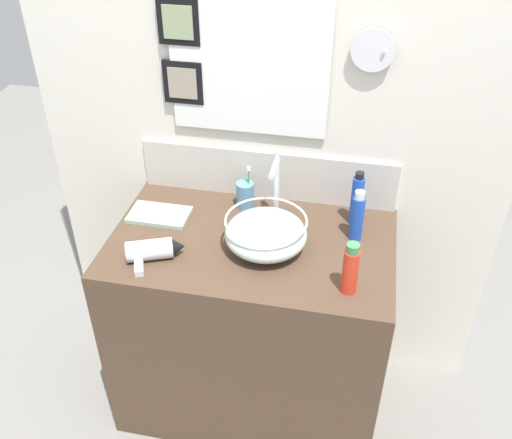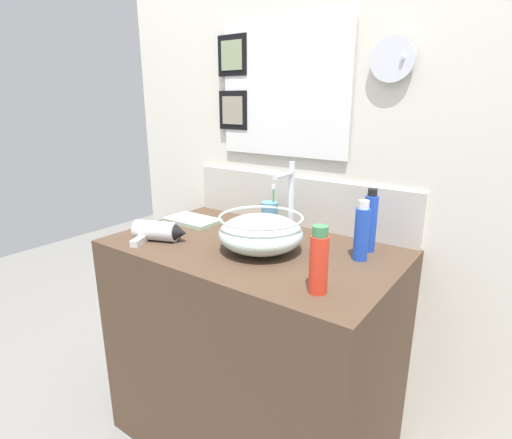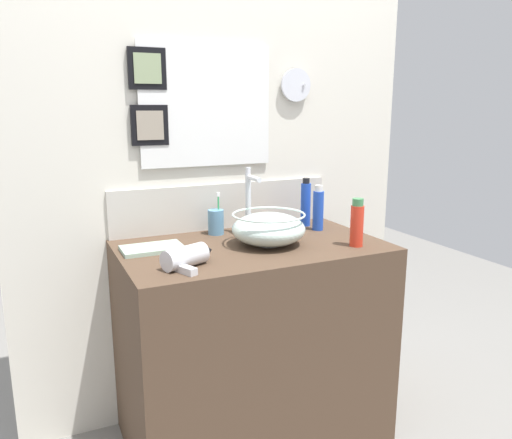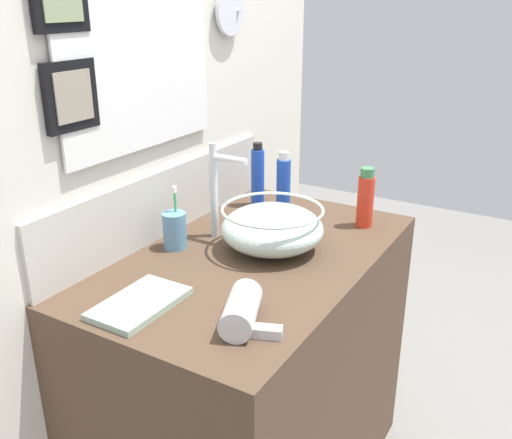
{
  "view_description": "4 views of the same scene",
  "coord_description": "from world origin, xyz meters",
  "px_view_note": "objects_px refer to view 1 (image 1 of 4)",
  "views": [
    {
      "loc": [
        0.35,
        -1.59,
        2.11
      ],
      "look_at": [
        0.02,
        0.0,
        0.95
      ],
      "focal_mm": 40.0,
      "sensor_mm": 36.0,
      "label": 1
    },
    {
      "loc": [
        0.8,
        -1.08,
        1.35
      ],
      "look_at": [
        0.02,
        0.0,
        0.95
      ],
      "focal_mm": 28.0,
      "sensor_mm": 36.0,
      "label": 2
    },
    {
      "loc": [
        -0.79,
        -1.73,
        1.38
      ],
      "look_at": [
        0.02,
        0.0,
        0.95
      ],
      "focal_mm": 35.0,
      "sensor_mm": 36.0,
      "label": 3
    },
    {
      "loc": [
        -1.24,
        -0.74,
        1.53
      ],
      "look_at": [
        0.02,
        0.0,
        0.95
      ],
      "focal_mm": 40.0,
      "sensor_mm": 36.0,
      "label": 4
    }
  ],
  "objects_px": {
    "hand_towel": "(159,215)",
    "shampoo_bottle": "(350,269)",
    "hair_drier": "(154,250)",
    "lotion_bottle": "(357,217)",
    "faucet": "(276,182)",
    "soap_dispenser": "(357,200)",
    "glass_bowl_sink": "(266,233)",
    "toothbrush_cup": "(245,195)"
  },
  "relations": [
    {
      "from": "hair_drier",
      "to": "hand_towel",
      "type": "xyz_separation_m",
      "value": [
        -0.07,
        0.24,
        -0.03
      ]
    },
    {
      "from": "faucet",
      "to": "lotion_bottle",
      "type": "relative_size",
      "value": 1.43
    },
    {
      "from": "glass_bowl_sink",
      "to": "toothbrush_cup",
      "type": "xyz_separation_m",
      "value": [
        -0.13,
        0.25,
        -0.01
      ]
    },
    {
      "from": "toothbrush_cup",
      "to": "shampoo_bottle",
      "type": "bearing_deg",
      "value": -43.34
    },
    {
      "from": "lotion_bottle",
      "to": "soap_dispenser",
      "type": "bearing_deg",
      "value": 94.97
    },
    {
      "from": "toothbrush_cup",
      "to": "lotion_bottle",
      "type": "distance_m",
      "value": 0.45
    },
    {
      "from": "glass_bowl_sink",
      "to": "soap_dispenser",
      "type": "distance_m",
      "value": 0.37
    },
    {
      "from": "lotion_bottle",
      "to": "faucet",
      "type": "bearing_deg",
      "value": 169.55
    },
    {
      "from": "glass_bowl_sink",
      "to": "soap_dispenser",
      "type": "height_order",
      "value": "soap_dispenser"
    },
    {
      "from": "glass_bowl_sink",
      "to": "faucet",
      "type": "height_order",
      "value": "faucet"
    },
    {
      "from": "faucet",
      "to": "shampoo_bottle",
      "type": "xyz_separation_m",
      "value": [
        0.3,
        -0.35,
        -0.07
      ]
    },
    {
      "from": "hair_drier",
      "to": "lotion_bottle",
      "type": "xyz_separation_m",
      "value": [
        0.67,
        0.26,
        0.06
      ]
    },
    {
      "from": "faucet",
      "to": "hand_towel",
      "type": "relative_size",
      "value": 1.25
    },
    {
      "from": "shampoo_bottle",
      "to": "faucet",
      "type": "bearing_deg",
      "value": 131.19
    },
    {
      "from": "toothbrush_cup",
      "to": "hair_drier",
      "type": "bearing_deg",
      "value": -122.35
    },
    {
      "from": "toothbrush_cup",
      "to": "lotion_bottle",
      "type": "height_order",
      "value": "lotion_bottle"
    },
    {
      "from": "hair_drier",
      "to": "glass_bowl_sink",
      "type": "bearing_deg",
      "value": 19.75
    },
    {
      "from": "hair_drier",
      "to": "faucet",
      "type": "bearing_deg",
      "value": 40.65
    },
    {
      "from": "soap_dispenser",
      "to": "glass_bowl_sink",
      "type": "bearing_deg",
      "value": -143.23
    },
    {
      "from": "lotion_bottle",
      "to": "hand_towel",
      "type": "height_order",
      "value": "lotion_bottle"
    },
    {
      "from": "glass_bowl_sink",
      "to": "hand_towel",
      "type": "xyz_separation_m",
      "value": [
        -0.44,
        0.11,
        -0.06
      ]
    },
    {
      "from": "hand_towel",
      "to": "soap_dispenser",
      "type": "bearing_deg",
      "value": 8.64
    },
    {
      "from": "glass_bowl_sink",
      "to": "hand_towel",
      "type": "height_order",
      "value": "glass_bowl_sink"
    },
    {
      "from": "hair_drier",
      "to": "lotion_bottle",
      "type": "distance_m",
      "value": 0.73
    },
    {
      "from": "lotion_bottle",
      "to": "hand_towel",
      "type": "relative_size",
      "value": 0.87
    },
    {
      "from": "toothbrush_cup",
      "to": "lotion_bottle",
      "type": "relative_size",
      "value": 0.9
    },
    {
      "from": "faucet",
      "to": "soap_dispenser",
      "type": "relative_size",
      "value": 1.3
    },
    {
      "from": "faucet",
      "to": "hand_towel",
      "type": "xyz_separation_m",
      "value": [
        -0.44,
        -0.07,
        -0.16
      ]
    },
    {
      "from": "toothbrush_cup",
      "to": "soap_dispenser",
      "type": "distance_m",
      "value": 0.43
    },
    {
      "from": "soap_dispenser",
      "to": "hand_towel",
      "type": "height_order",
      "value": "soap_dispenser"
    },
    {
      "from": "glass_bowl_sink",
      "to": "hair_drier",
      "type": "xyz_separation_m",
      "value": [
        -0.37,
        -0.13,
        -0.03
      ]
    },
    {
      "from": "faucet",
      "to": "toothbrush_cup",
      "type": "bearing_deg",
      "value": 154.46
    },
    {
      "from": "shampoo_bottle",
      "to": "lotion_bottle",
      "type": "xyz_separation_m",
      "value": [
        0.0,
        0.29,
        0.0
      ]
    },
    {
      "from": "toothbrush_cup",
      "to": "faucet",
      "type": "bearing_deg",
      "value": -25.54
    },
    {
      "from": "faucet",
      "to": "glass_bowl_sink",
      "type": "bearing_deg",
      "value": -90.0
    },
    {
      "from": "soap_dispenser",
      "to": "lotion_bottle",
      "type": "bearing_deg",
      "value": -85.03
    },
    {
      "from": "faucet",
      "to": "shampoo_bottle",
      "type": "relative_size",
      "value": 1.51
    },
    {
      "from": "glass_bowl_sink",
      "to": "lotion_bottle",
      "type": "relative_size",
      "value": 1.45
    },
    {
      "from": "hand_towel",
      "to": "shampoo_bottle",
      "type": "bearing_deg",
      "value": -20.23
    },
    {
      "from": "hair_drier",
      "to": "soap_dispenser",
      "type": "distance_m",
      "value": 0.76
    },
    {
      "from": "glass_bowl_sink",
      "to": "lotion_bottle",
      "type": "distance_m",
      "value": 0.33
    },
    {
      "from": "faucet",
      "to": "soap_dispenser",
      "type": "xyz_separation_m",
      "value": [
        0.3,
        0.04,
        -0.06
      ]
    }
  ]
}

